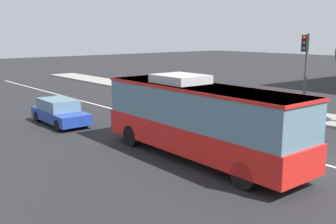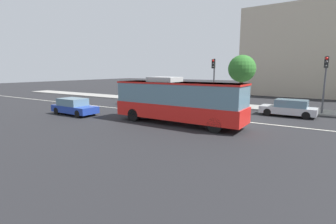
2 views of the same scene
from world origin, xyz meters
name	(u,v)px [view 2 (image 2 of 2)]	position (x,y,z in m)	size (l,w,h in m)	color
ground_plane	(238,121)	(0.00, 0.00, 0.00)	(160.00, 160.00, 0.00)	black
sidewalk_kerb	(259,108)	(0.00, 7.85, 0.07)	(80.00, 3.20, 0.14)	gray
lane_centre_line	(238,121)	(0.00, 0.00, 0.01)	(76.00, 0.16, 0.01)	silver
transit_bus	(178,100)	(-3.57, -3.31, 1.81)	(10.05, 2.73, 3.46)	red
sedan_silver	(289,108)	(3.14, 4.48, 0.72)	(4.58, 2.01, 1.46)	#B7BABF
sedan_blue	(139,99)	(-12.46, 3.27, 0.72)	(4.52, 1.85, 1.46)	#1E3899
sedan_blue_ahead	(74,107)	(-13.46, -4.87, 0.72)	(4.54, 1.91, 1.46)	#1E3899
traffic_light_near_corner	(214,74)	(-4.67, 6.45, 3.56)	(0.32, 0.62, 5.20)	#47474C
traffic_light_mid_block	(325,75)	(5.59, 6.69, 3.56)	(0.34, 0.62, 5.20)	#47474C
street_tree_kerbside_right	(242,69)	(-2.07, 8.00, 4.10)	(2.92, 2.92, 5.60)	#4C3823
office_block_background	(323,53)	(5.08, 29.15, 6.80)	(23.14, 16.56, 13.60)	#B7A893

